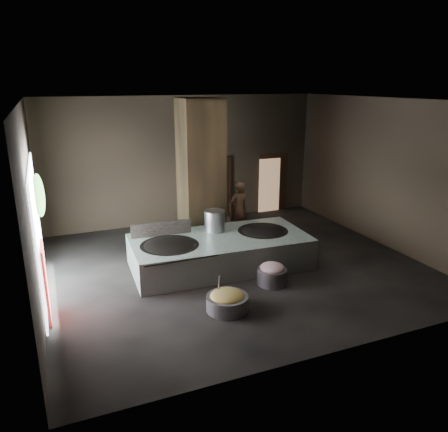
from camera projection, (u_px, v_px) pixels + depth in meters
name	position (u px, v px, depth m)	size (l,w,h in m)	color
floor	(235.00, 267.00, 12.29)	(10.00, 9.00, 0.10)	black
ceiling	(236.00, 98.00, 10.93)	(10.00, 9.00, 0.10)	black
back_wall	(184.00, 160.00, 15.63)	(10.00, 0.10, 4.50)	black
front_wall	(341.00, 244.00, 7.59)	(10.00, 0.10, 4.50)	black
left_wall	(29.00, 207.00, 9.77)	(0.10, 9.00, 4.50)	black
right_wall	(385.00, 173.00, 13.45)	(0.10, 9.00, 4.50)	black
pillar	(201.00, 175.00, 13.18)	(1.20, 1.20, 4.50)	black
hearth_platform	(220.00, 251.00, 12.14)	(4.84, 2.32, 0.84)	#A1B3A5
platform_cap	(220.00, 238.00, 12.03)	(4.74, 2.27, 0.03)	black
wok_left	(170.00, 248.00, 11.48)	(1.53, 1.53, 0.42)	black
wok_left_rim	(170.00, 246.00, 11.45)	(1.56, 1.56, 0.05)	black
wok_right	(263.00, 234.00, 12.58)	(1.42, 1.42, 0.40)	black
wok_right_rim	(263.00, 231.00, 12.56)	(1.45, 1.45, 0.05)	black
stock_pot	(214.00, 221.00, 12.44)	(0.59, 0.59, 0.63)	#ABB0B3
splash_guard	(162.00, 229.00, 12.10)	(1.68, 0.06, 0.42)	black
cook	(239.00, 209.00, 14.32)	(0.68, 0.44, 1.85)	brown
veg_basin	(227.00, 303.00, 9.82)	(0.95, 0.95, 0.35)	slate
veg_fill	(227.00, 296.00, 9.77)	(0.78, 0.78, 0.24)	olive
ladle	(219.00, 286.00, 9.79)	(0.03, 0.03, 0.75)	#ABB0B3
meat_basin	(272.00, 276.00, 11.09)	(0.75, 0.75, 0.41)	slate
meat_fill	(272.00, 268.00, 11.02)	(0.62, 0.62, 0.24)	#B16A75
doorway_near	(216.00, 189.00, 16.32)	(1.18, 0.08, 2.38)	black
doorway_near_glow	(214.00, 191.00, 16.17)	(0.85, 0.04, 2.02)	#8C6647
doorway_far	(273.00, 183.00, 17.19)	(1.18, 0.08, 2.38)	black
doorway_far_glow	(269.00, 185.00, 17.10)	(0.89, 0.04, 2.11)	#8C6647
left_opening	(38.00, 231.00, 10.17)	(0.04, 4.20, 3.10)	white
pavilion_sliver	(46.00, 283.00, 9.27)	(0.05, 0.90, 1.70)	maroon
tree_silhouette	(39.00, 195.00, 11.01)	(0.28, 1.10, 1.10)	#194714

